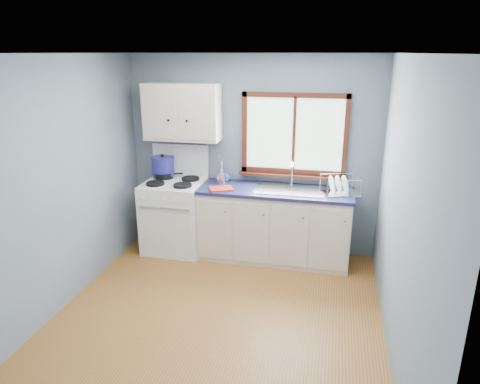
% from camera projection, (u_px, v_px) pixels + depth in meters
% --- Properties ---
extents(floor, '(3.20, 3.60, 0.02)m').
position_uv_depth(floor, '(215.00, 322.00, 4.19)').
color(floor, '#945C27').
rests_on(floor, ground).
extents(ceiling, '(3.20, 3.60, 0.02)m').
position_uv_depth(ceiling, '(209.00, 52.00, 3.40)').
color(ceiling, white).
rests_on(ceiling, wall_back).
extents(wall_back, '(3.20, 0.02, 2.50)m').
position_uv_depth(wall_back, '(252.00, 155.00, 5.47)').
color(wall_back, slate).
rests_on(wall_back, ground).
extents(wall_front, '(3.20, 0.02, 2.50)m').
position_uv_depth(wall_front, '(111.00, 319.00, 2.11)').
color(wall_front, slate).
rests_on(wall_front, ground).
extents(wall_left, '(0.02, 3.60, 2.50)m').
position_uv_depth(wall_left, '(52.00, 189.00, 4.13)').
color(wall_left, slate).
rests_on(wall_left, ground).
extents(wall_right, '(0.02, 3.60, 2.50)m').
position_uv_depth(wall_right, '(404.00, 215.00, 3.46)').
color(wall_right, slate).
rests_on(wall_right, ground).
extents(gas_range, '(0.76, 0.69, 1.36)m').
position_uv_depth(gas_range, '(175.00, 214.00, 5.59)').
color(gas_range, white).
rests_on(gas_range, floor).
extents(base_cabinets, '(1.85, 0.60, 0.88)m').
position_uv_depth(base_cabinets, '(274.00, 228.00, 5.36)').
color(base_cabinets, beige).
rests_on(base_cabinets, floor).
extents(countertop, '(1.89, 0.64, 0.04)m').
position_uv_depth(countertop, '(275.00, 191.00, 5.21)').
color(countertop, '#17183E').
rests_on(countertop, base_cabinets).
extents(sink, '(0.84, 0.46, 0.44)m').
position_uv_depth(sink, '(290.00, 195.00, 5.19)').
color(sink, silver).
rests_on(sink, countertop).
extents(window, '(1.36, 0.10, 1.03)m').
position_uv_depth(window, '(294.00, 140.00, 5.25)').
color(window, '#9EC6A8').
rests_on(window, wall_back).
extents(upper_cabinets, '(0.95, 0.35, 0.70)m').
position_uv_depth(upper_cabinets, '(182.00, 112.00, 5.30)').
color(upper_cabinets, beige).
rests_on(upper_cabinets, wall_back).
extents(skillet, '(0.41, 0.33, 0.05)m').
position_uv_depth(skillet, '(164.00, 174.00, 5.61)').
color(skillet, black).
rests_on(skillet, gas_range).
extents(stockpot, '(0.39, 0.39, 0.29)m').
position_uv_depth(stockpot, '(163.00, 166.00, 5.59)').
color(stockpot, navy).
rests_on(stockpot, gas_range).
extents(utensil_crock, '(0.14, 0.14, 0.36)m').
position_uv_depth(utensil_crock, '(221.00, 177.00, 5.43)').
color(utensil_crock, silver).
rests_on(utensil_crock, countertop).
extents(thermos, '(0.08, 0.08, 0.27)m').
position_uv_depth(thermos, '(221.00, 171.00, 5.48)').
color(thermos, silver).
rests_on(thermos, countertop).
extents(soap_bottle, '(0.12, 0.12, 0.25)m').
position_uv_depth(soap_bottle, '(226.00, 172.00, 5.47)').
color(soap_bottle, '#3073C5').
rests_on(soap_bottle, countertop).
extents(dish_towel, '(0.33, 0.30, 0.02)m').
position_uv_depth(dish_towel, '(221.00, 189.00, 5.19)').
color(dish_towel, red).
rests_on(dish_towel, countertop).
extents(dish_rack, '(0.49, 0.43, 0.22)m').
position_uv_depth(dish_rack, '(339.00, 189.00, 5.04)').
color(dish_rack, silver).
rests_on(dish_rack, countertop).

